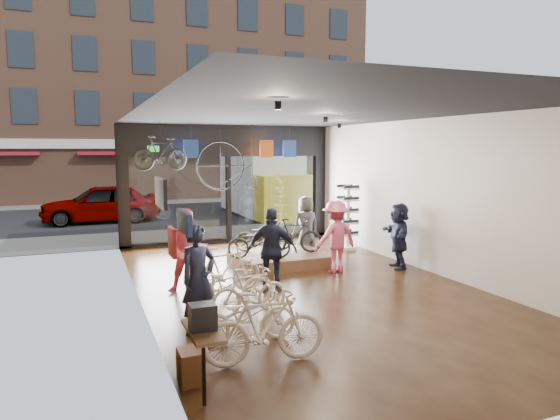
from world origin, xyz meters
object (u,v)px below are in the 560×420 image
hung_bike (161,153)px  display_platform (280,259)px  floor_bike_2 (246,316)px  customer_2 (272,250)px  floor_bike_5 (224,270)px  customer_4 (306,225)px  customer_5 (399,236)px  floor_bike_1 (264,327)px  floor_bike_3 (250,291)px  sunglasses_rack (348,217)px  customer_0 (198,279)px  customer_3 (336,237)px  display_bike_left (259,242)px  penny_farthing (231,167)px  customer_1 (188,251)px  box_truck (268,185)px  display_bike_right (264,236)px  floor_bike_4 (229,284)px  street_car (101,203)px  display_bike_mid (293,236)px

hung_bike → display_platform: bearing=-142.9°
floor_bike_2 → customer_2: (1.39, 2.46, 0.48)m
floor_bike_5 → hung_bike: size_ratio=1.08×
customer_4 → customer_5: size_ratio=1.00×
floor_bike_1 → floor_bike_5: bearing=-1.2°
floor_bike_3 → sunglasses_rack: (4.66, 4.63, 0.55)m
customer_0 → customer_3: bearing=9.6°
display_bike_left → penny_farthing: bearing=16.1°
floor_bike_5 → customer_3: 3.18m
floor_bike_5 → penny_farthing: (1.45, 4.40, 1.99)m
customer_1 → hung_bike: (0.04, 3.67, 2.02)m
box_truck → display_bike_right: box_truck is taller
display_bike_left → customer_1: customer_1 is taller
penny_farthing → floor_bike_4: bearing=-106.8°
display_bike_right → customer_3: (1.25, -1.76, 0.19)m
floor_bike_4 → floor_bike_5: (0.12, 0.83, 0.07)m
customer_0 → sunglasses_rack: size_ratio=0.92×
floor_bike_1 → customer_1: bearing=9.2°
display_bike_right → sunglasses_rack: 3.00m
sunglasses_rack → display_bike_left: bearing=-145.6°
display_bike_right → customer_3: bearing=-134.0°
floor_bike_3 → hung_bike: hung_bike is taller
street_car → customer_4: (5.33, -8.76, 0.04)m
display_bike_mid → customer_3: 1.37m
floor_bike_2 → display_bike_right: 5.68m
box_truck → customer_0: 14.25m
customer_5 → floor_bike_5: bearing=-64.6°
customer_2 → sunglasses_rack: bearing=-107.3°
street_car → floor_bike_4: size_ratio=2.77×
street_car → display_bike_left: size_ratio=2.95×
hung_bike → floor_bike_2: bearing=165.8°
customer_3 → customer_0: bearing=26.1°
floor_bike_3 → sunglasses_rack: bearing=-51.4°
display_bike_mid → floor_bike_5: bearing=148.1°
display_bike_mid → customer_4: 1.41m
customer_1 → customer_4: customer_1 is taller
street_car → floor_bike_1: size_ratio=2.62×
customer_2 → sunglasses_rack: 5.03m
floor_bike_1 → customer_3: bearing=-33.5°
display_bike_left → penny_farthing: (0.07, 2.73, 1.78)m
customer_3 → penny_farthing: (-1.61, 3.64, 1.60)m
box_truck → customer_0: box_truck is taller
customer_2 → box_truck: bearing=-79.3°
floor_bike_5 → customer_2: size_ratio=0.94×
customer_0 → box_truck: bearing=39.9°
display_platform → customer_2: customer_2 is taller
floor_bike_2 → floor_bike_1: bearing=-175.6°
floor_bike_2 → hung_bike: hung_bike is taller
floor_bike_2 → customer_4: size_ratio=0.96×
display_bike_mid → penny_farthing: 3.14m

